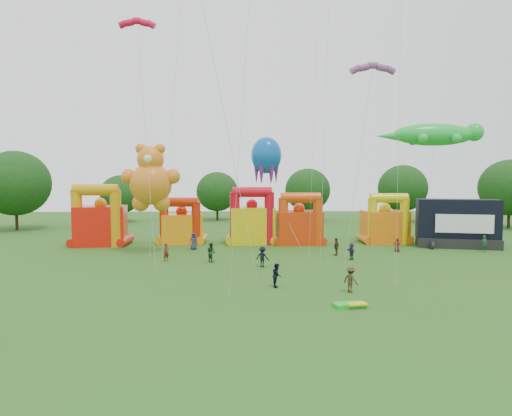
{
  "coord_description": "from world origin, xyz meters",
  "views": [
    {
      "loc": [
        -3.85,
        -26.17,
        8.19
      ],
      "look_at": [
        -2.48,
        18.0,
        5.1
      ],
      "focal_mm": 32.0,
      "sensor_mm": 36.0,
      "label": 1
    }
  ],
  "objects_px": {
    "octopus_kite": "(278,197)",
    "spectator_0": "(194,241)",
    "bouncy_castle_2": "(252,222)",
    "spectator_4": "(336,247)",
    "stage_trailer": "(457,224)",
    "gecko_kite": "(432,166)",
    "teddy_bear_kite": "(151,181)",
    "bouncy_castle_0": "(100,222)"
  },
  "relations": [
    {
      "from": "bouncy_castle_0",
      "to": "bouncy_castle_2",
      "type": "height_order",
      "value": "bouncy_castle_0"
    },
    {
      "from": "teddy_bear_kite",
      "to": "spectator_4",
      "type": "height_order",
      "value": "teddy_bear_kite"
    },
    {
      "from": "bouncy_castle_0",
      "to": "teddy_bear_kite",
      "type": "xyz_separation_m",
      "value": [
        7.22,
        -5.88,
        4.89
      ]
    },
    {
      "from": "bouncy_castle_2",
      "to": "spectator_4",
      "type": "relative_size",
      "value": 3.73
    },
    {
      "from": "stage_trailer",
      "to": "octopus_kite",
      "type": "height_order",
      "value": "octopus_kite"
    },
    {
      "from": "octopus_kite",
      "to": "spectator_0",
      "type": "distance_m",
      "value": 11.64
    },
    {
      "from": "spectator_0",
      "to": "teddy_bear_kite",
      "type": "bearing_deg",
      "value": -155.09
    },
    {
      "from": "bouncy_castle_0",
      "to": "bouncy_castle_2",
      "type": "bearing_deg",
      "value": 2.97
    },
    {
      "from": "stage_trailer",
      "to": "teddy_bear_kite",
      "type": "distance_m",
      "value": 34.98
    },
    {
      "from": "gecko_kite",
      "to": "octopus_kite",
      "type": "bearing_deg",
      "value": -179.01
    },
    {
      "from": "gecko_kite",
      "to": "spectator_0",
      "type": "height_order",
      "value": "gecko_kite"
    },
    {
      "from": "octopus_kite",
      "to": "teddy_bear_kite",
      "type": "bearing_deg",
      "value": -155.88
    },
    {
      "from": "octopus_kite",
      "to": "bouncy_castle_0",
      "type": "bearing_deg",
      "value": -178.99
    },
    {
      "from": "stage_trailer",
      "to": "spectator_0",
      "type": "distance_m",
      "value": 30.35
    },
    {
      "from": "bouncy_castle_0",
      "to": "octopus_kite",
      "type": "xyz_separation_m",
      "value": [
        21.2,
        0.38,
        2.98
      ]
    },
    {
      "from": "octopus_kite",
      "to": "spectator_4",
      "type": "distance_m",
      "value": 10.97
    },
    {
      "from": "bouncy_castle_0",
      "to": "teddy_bear_kite",
      "type": "distance_m",
      "value": 10.52
    },
    {
      "from": "teddy_bear_kite",
      "to": "spectator_0",
      "type": "xyz_separation_m",
      "value": [
        4.2,
        2.11,
        -6.69
      ]
    },
    {
      "from": "gecko_kite",
      "to": "octopus_kite",
      "type": "height_order",
      "value": "gecko_kite"
    },
    {
      "from": "gecko_kite",
      "to": "stage_trailer",
      "type": "bearing_deg",
      "value": -62.44
    },
    {
      "from": "bouncy_castle_0",
      "to": "stage_trailer",
      "type": "relative_size",
      "value": 0.77
    },
    {
      "from": "stage_trailer",
      "to": "octopus_kite",
      "type": "bearing_deg",
      "value": 171.52
    },
    {
      "from": "spectator_0",
      "to": "stage_trailer",
      "type": "bearing_deg",
      "value": 0.31
    },
    {
      "from": "spectator_4",
      "to": "gecko_kite",
      "type": "bearing_deg",
      "value": 156.82
    },
    {
      "from": "bouncy_castle_0",
      "to": "octopus_kite",
      "type": "distance_m",
      "value": 21.41
    },
    {
      "from": "teddy_bear_kite",
      "to": "octopus_kite",
      "type": "distance_m",
      "value": 15.43
    },
    {
      "from": "bouncy_castle_0",
      "to": "spectator_0",
      "type": "xyz_separation_m",
      "value": [
        11.42,
        -3.77,
        -1.8
      ]
    },
    {
      "from": "bouncy_castle_2",
      "to": "octopus_kite",
      "type": "distance_m",
      "value": 4.48
    },
    {
      "from": "stage_trailer",
      "to": "teddy_bear_kite",
      "type": "xyz_separation_m",
      "value": [
        -34.48,
        -3.2,
        4.94
      ]
    },
    {
      "from": "bouncy_castle_0",
      "to": "teddy_bear_kite",
      "type": "bearing_deg",
      "value": -39.18
    },
    {
      "from": "teddy_bear_kite",
      "to": "octopus_kite",
      "type": "bearing_deg",
      "value": 24.12
    },
    {
      "from": "bouncy_castle_0",
      "to": "spectator_0",
      "type": "relative_size",
      "value": 3.83
    },
    {
      "from": "bouncy_castle_0",
      "to": "spectator_4",
      "type": "bearing_deg",
      "value": -16.57
    },
    {
      "from": "stage_trailer",
      "to": "gecko_kite",
      "type": "height_order",
      "value": "gecko_kite"
    },
    {
      "from": "bouncy_castle_2",
      "to": "teddy_bear_kite",
      "type": "bearing_deg",
      "value": -147.74
    },
    {
      "from": "gecko_kite",
      "to": "teddy_bear_kite",
      "type": "bearing_deg",
      "value": -168.62
    },
    {
      "from": "bouncy_castle_2",
      "to": "spectator_0",
      "type": "relative_size",
      "value": 3.63
    },
    {
      "from": "bouncy_castle_0",
      "to": "bouncy_castle_2",
      "type": "distance_m",
      "value": 18.05
    },
    {
      "from": "bouncy_castle_0",
      "to": "spectator_0",
      "type": "distance_m",
      "value": 12.16
    },
    {
      "from": "bouncy_castle_0",
      "to": "spectator_4",
      "type": "distance_m",
      "value": 27.77
    },
    {
      "from": "spectator_0",
      "to": "gecko_kite",
      "type": "bearing_deg",
      "value": 7.16
    },
    {
      "from": "octopus_kite",
      "to": "spectator_0",
      "type": "height_order",
      "value": "octopus_kite"
    }
  ]
}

